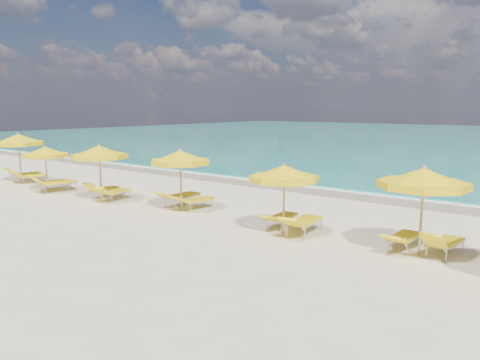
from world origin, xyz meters
The scene contains 22 objects.
ground_plane centered at (0.00, 0.00, 0.00)m, with size 120.00×120.00×0.00m, color beige.
wet_sand_band centered at (0.00, 7.40, 0.00)m, with size 120.00×2.60×0.01m, color tan.
foam_line centered at (0.00, 8.20, 0.00)m, with size 120.00×1.20×0.03m, color white.
whitecap_near centered at (-6.00, 17.00, 0.00)m, with size 14.00×0.36×0.05m, color white.
umbrella_0 centered at (-12.91, 0.06, 2.14)m, with size 2.96×2.96×2.51m.
umbrella_1 centered at (-9.47, -0.50, 1.78)m, with size 2.32×2.32×2.08m.
umbrella_2 centered at (-5.81, -0.25, 1.97)m, with size 2.34×2.34×2.31m.
umbrella_3 centered at (-2.05, 0.58, 1.94)m, with size 2.94×2.94×2.27m.
umbrella_4 centered at (2.75, 0.10, 1.83)m, with size 2.26×2.26×2.14m.
umbrella_5 centered at (6.63, 0.56, 1.99)m, with size 2.89×2.89×2.33m.
lounger_0_left centered at (-13.38, 0.54, 0.21)m, with size 0.69×1.71×0.76m.
lounger_0_right centered at (-12.50, 0.35, 0.20)m, with size 0.81×1.68×0.74m.
lounger_1_left centered at (-10.01, 0.11, 0.20)m, with size 0.74×1.66×0.70m.
lounger_1_right centered at (-9.06, -0.25, 0.25)m, with size 0.99×2.10×0.89m.
lounger_2_left centered at (-6.34, 0.26, 0.21)m, with size 0.88×1.74×0.76m.
lounger_2_right centered at (-5.43, 0.17, 0.21)m, with size 0.89×1.79×0.72m.
lounger_3_left centered at (-2.56, 1.07, 0.23)m, with size 0.69×1.99×0.73m.
lounger_3_right centered at (-1.67, 1.00, 0.20)m, with size 0.78×1.79×0.62m.
lounger_4_left centered at (2.32, 0.67, 0.20)m, with size 0.73×1.77×0.61m.
lounger_4_right centered at (3.26, 0.45, 0.23)m, with size 0.83×1.99×0.75m.
lounger_5_left centered at (6.16, 0.77, 0.20)m, with size 0.57×1.72×0.62m.
lounger_5_right centered at (7.16, 0.89, 0.21)m, with size 0.75×1.70×0.78m.
Camera 1 is at (10.16, -11.50, 3.80)m, focal length 35.00 mm.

